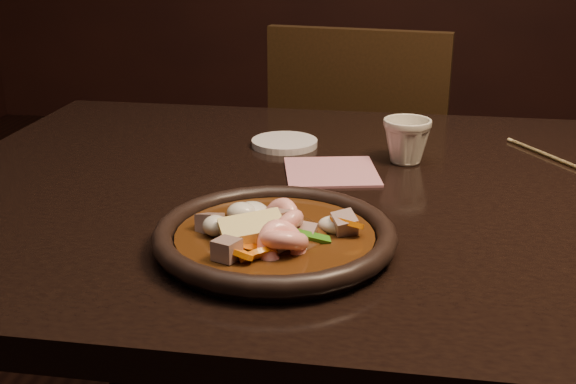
# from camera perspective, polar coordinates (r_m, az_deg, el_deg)

# --- Properties ---
(table) EXTENTS (1.60, 0.90, 0.75)m
(table) POSITION_cam_1_polar(r_m,az_deg,el_deg) (1.08, 13.97, -3.99)
(table) COLOR black
(table) RESTS_ON floor
(chair) EXTENTS (0.47, 0.47, 0.90)m
(chair) POSITION_cam_1_polar(r_m,az_deg,el_deg) (1.80, 5.91, 0.27)
(chair) COLOR black
(chair) RESTS_ON floor
(plate) EXTENTS (0.29, 0.29, 0.03)m
(plate) POSITION_cam_1_polar(r_m,az_deg,el_deg) (0.85, -1.04, -3.57)
(plate) COLOR black
(plate) RESTS_ON table
(stirfry) EXTENTS (0.21, 0.18, 0.06)m
(stirfry) POSITION_cam_1_polar(r_m,az_deg,el_deg) (0.84, -1.13, -3.32)
(stirfry) COLOR #381D0A
(stirfry) RESTS_ON plate
(saucer_left) EXTENTS (0.11, 0.11, 0.01)m
(saucer_left) POSITION_cam_1_polar(r_m,az_deg,el_deg) (1.24, -0.28, 3.90)
(saucer_left) COLOR silver
(saucer_left) RESTS_ON table
(tea_cup) EXTENTS (0.09, 0.09, 0.08)m
(tea_cup) POSITION_cam_1_polar(r_m,az_deg,el_deg) (1.16, 9.35, 4.12)
(tea_cup) COLOR beige
(tea_cup) RESTS_ON table
(chopsticks) EXTENTS (0.12, 0.20, 0.01)m
(chopsticks) POSITION_cam_1_polar(r_m,az_deg,el_deg) (1.24, 20.28, 2.53)
(chopsticks) COLOR tan
(chopsticks) RESTS_ON table
(napkin) EXTENTS (0.16, 0.16, 0.00)m
(napkin) POSITION_cam_1_polar(r_m,az_deg,el_deg) (1.11, 3.43, 1.62)
(napkin) COLOR #B7707C
(napkin) RESTS_ON table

